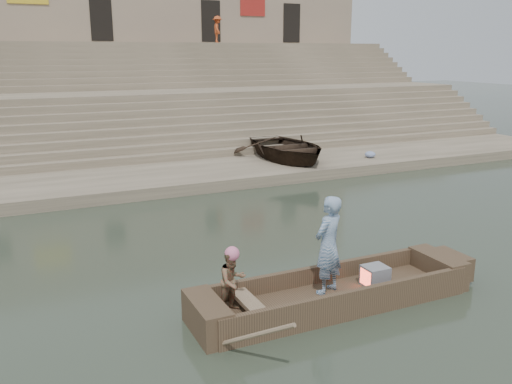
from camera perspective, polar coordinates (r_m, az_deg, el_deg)
ground at (r=14.24m, az=10.74°, el=-4.91°), size 120.00×120.00×0.00m
lower_landing at (r=20.94m, az=-2.01°, el=2.18°), size 32.00×4.00×0.40m
mid_landing at (r=27.71m, az=-8.16°, el=7.60°), size 32.00×3.00×2.80m
upper_landing at (r=34.34m, az=-11.72°, el=10.77°), size 32.00×3.00×5.20m
ghat_steps at (r=29.28m, az=-9.17°, el=8.71°), size 32.00×11.00×5.20m
building_wall at (r=38.19m, az=-13.42°, el=15.55°), size 32.00×5.07×11.20m
main_rowboat at (r=10.62m, az=8.15°, el=-11.11°), size 5.00×1.30×0.22m
rowboat_trim at (r=10.63m, az=9.15°, el=-9.94°), size 6.04×2.63×1.81m
standing_man at (r=10.28m, az=7.59°, el=-5.55°), size 0.82×0.70×1.90m
rowing_man at (r=9.62m, az=-2.50°, el=-9.32°), size 0.64×0.55×1.14m
television at (r=10.99m, az=12.35°, el=-8.61°), size 0.46×0.42×0.40m
beached_rowboat at (r=22.13m, az=3.32°, el=4.68°), size 3.49×4.85×1.00m
pedestrian at (r=34.87m, az=-4.05°, el=16.68°), size 0.85×1.15×1.60m
cloth_bundles at (r=19.99m, az=-5.74°, el=2.50°), size 15.02×1.13×0.26m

